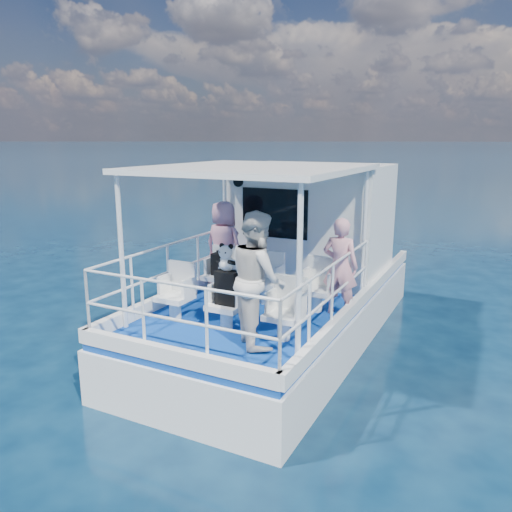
{
  "coord_description": "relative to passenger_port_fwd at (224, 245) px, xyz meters",
  "views": [
    {
      "loc": [
        3.44,
        -6.96,
        3.56
      ],
      "look_at": [
        0.12,
        -0.4,
        1.85
      ],
      "focal_mm": 35.0,
      "sensor_mm": 36.0,
      "label": 1
    }
  ],
  "objects": [
    {
      "name": "seat_center_aft",
      "position": [
        1.08,
        -1.78,
        -0.61
      ],
      "size": [
        0.48,
        0.46,
        0.38
      ],
      "primitive_type": "cube",
      "color": "white",
      "rests_on": "deck"
    },
    {
      "name": "panda",
      "position": [
        1.1,
        -1.78,
        0.26
      ],
      "size": [
        0.25,
        0.21,
        0.38
      ],
      "primitive_type": null,
      "color": "white",
      "rests_on": "backpack_center"
    },
    {
      "name": "backpack_port",
      "position": [
        0.22,
        -0.49,
        -0.23
      ],
      "size": [
        0.29,
        0.16,
        0.38
      ],
      "primitive_type": "cube",
      "color": "black",
      "rests_on": "seat_port_fwd"
    },
    {
      "name": "ground",
      "position": [
        1.08,
        -0.68,
        -1.7
      ],
      "size": [
        2000.0,
        2000.0,
        0.0
      ],
      "primitive_type": "plane",
      "color": "#071D35",
      "rests_on": "ground"
    },
    {
      "name": "seat_stbd_fwd",
      "position": [
        1.98,
        -0.48,
        -0.61
      ],
      "size": [
        0.48,
        0.46,
        0.38
      ],
      "primitive_type": "cube",
      "color": "white",
      "rests_on": "deck"
    },
    {
      "name": "canopy",
      "position": [
        1.08,
        -0.88,
        1.44
      ],
      "size": [
        3.0,
        3.2,
        0.08
      ],
      "primitive_type": "cube",
      "color": "white",
      "rests_on": "cabin"
    },
    {
      "name": "passenger_stbd_aft",
      "position": [
        1.71,
        -2.03,
        0.09
      ],
      "size": [
        1.08,
        1.1,
        1.79
      ],
      "primitive_type": "imported",
      "rotation": [
        0.0,
        0.0,
        2.29
      ],
      "color": "silver",
      "rests_on": "deck"
    },
    {
      "name": "passenger_port_fwd",
      "position": [
        0.0,
        0.0,
        0.0
      ],
      "size": [
        0.64,
        0.49,
        1.6
      ],
      "primitive_type": "imported",
      "rotation": [
        0.0,
        0.0,
        3.03
      ],
      "color": "pink",
      "rests_on": "deck"
    },
    {
      "name": "seat_port_aft",
      "position": [
        0.18,
        -1.78,
        -0.61
      ],
      "size": [
        0.48,
        0.46,
        0.38
      ],
      "primitive_type": "cube",
      "color": "white",
      "rests_on": "deck"
    },
    {
      "name": "seat_stbd_aft",
      "position": [
        1.98,
        -1.78,
        -0.61
      ],
      "size": [
        0.48,
        0.46,
        0.38
      ],
      "primitive_type": "cube",
      "color": "white",
      "rests_on": "deck"
    },
    {
      "name": "deck",
      "position": [
        1.08,
        0.32,
        -0.85
      ],
      "size": [
        2.9,
        6.9,
        0.1
      ],
      "primitive_type": "cube",
      "color": "navy",
      "rests_on": "hull"
    },
    {
      "name": "compact_camera",
      "position": [
        0.22,
        -0.51,
        -0.01
      ],
      "size": [
        0.1,
        0.06,
        0.06
      ],
      "primitive_type": "cube",
      "color": "black",
      "rests_on": "backpack_port"
    },
    {
      "name": "hull",
      "position": [
        1.08,
        0.32,
        -1.7
      ],
      "size": [
        3.0,
        7.0,
        1.6
      ],
      "primitive_type": "cube",
      "color": "white",
      "rests_on": "ground"
    },
    {
      "name": "railings",
      "position": [
        1.08,
        -1.25,
        -0.3
      ],
      "size": [
        2.84,
        3.59,
        1.0
      ],
      "primitive_type": null,
      "color": "white",
      "rests_on": "deck"
    },
    {
      "name": "seat_port_fwd",
      "position": [
        0.18,
        -0.48,
        -0.61
      ],
      "size": [
        0.48,
        0.46,
        0.38
      ],
      "primitive_type": "cube",
      "color": "white",
      "rests_on": "deck"
    },
    {
      "name": "backpack_center",
      "position": [
        1.12,
        -1.8,
        -0.17
      ],
      "size": [
        0.33,
        0.18,
        0.49
      ],
      "primitive_type": "cube",
      "color": "black",
      "rests_on": "seat_center_aft"
    },
    {
      "name": "passenger_stbd_fwd",
      "position": [
        2.33,
        -0.44,
        -0.04
      ],
      "size": [
        0.56,
        0.37,
        1.52
      ],
      "primitive_type": "imported",
      "rotation": [
        0.0,
        0.0,
        3.15
      ],
      "color": "pink",
      "rests_on": "deck"
    },
    {
      "name": "canopy_posts",
      "position": [
        1.08,
        -0.93,
        0.3
      ],
      "size": [
        2.77,
        2.97,
        2.2
      ],
      "color": "white",
      "rests_on": "deck"
    },
    {
      "name": "cabin",
      "position": [
        1.08,
        1.62,
        0.3
      ],
      "size": [
        2.85,
        2.0,
        2.2
      ],
      "primitive_type": "cube",
      "color": "white",
      "rests_on": "deck"
    },
    {
      "name": "seat_center_fwd",
      "position": [
        1.08,
        -0.48,
        -0.61
      ],
      "size": [
        0.48,
        0.46,
        0.38
      ],
      "primitive_type": "cube",
      "color": "white",
      "rests_on": "deck"
    }
  ]
}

